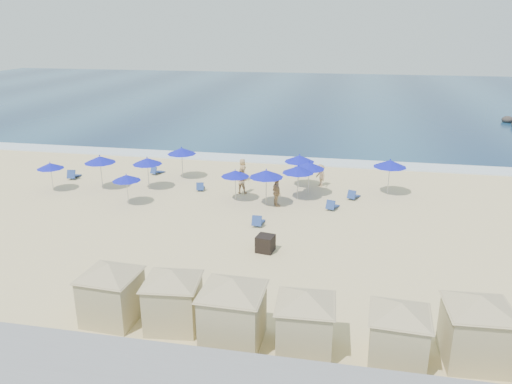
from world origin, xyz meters
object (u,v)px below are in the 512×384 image
(cabana_5, at_px, (478,320))
(umbrella_10, at_px, (390,164))
(umbrella_8, at_px, (298,169))
(cabana_4, at_px, (399,325))
(umbrella_7, at_px, (309,166))
(trash_bin, at_px, (265,243))
(cabana_3, at_px, (305,313))
(cabana_1, at_px, (173,291))
(umbrella_9, at_px, (299,159))
(umbrella_6, at_px, (266,174))
(cabana_2, at_px, (233,302))
(umbrella_3, at_px, (126,178))
(beachgoer_1, at_px, (277,192))
(umbrella_2, at_px, (147,161))
(beachgoer_2, at_px, (321,175))
(cabana_0, at_px, (110,285))
(umbrella_5, at_px, (235,173))
(umbrella_4, at_px, (182,151))
(beachgoer_0, at_px, (241,181))
(beachgoer_3, at_px, (242,170))
(umbrella_0, at_px, (50,166))

(cabana_5, distance_m, umbrella_10, 17.65)
(umbrella_8, bearing_deg, cabana_4, -71.84)
(cabana_4, xyz_separation_m, umbrella_7, (-4.62, 16.94, 0.62))
(trash_bin, distance_m, umbrella_8, 8.36)
(trash_bin, height_order, cabana_3, cabana_3)
(cabana_1, relative_size, umbrella_9, 1.72)
(trash_bin, height_order, umbrella_8, umbrella_8)
(umbrella_7, height_order, umbrella_10, umbrella_10)
(umbrella_6, relative_size, umbrella_10, 0.98)
(trash_bin, distance_m, cabana_2, 7.81)
(cabana_4, distance_m, umbrella_3, 20.35)
(umbrella_6, height_order, beachgoer_1, umbrella_6)
(umbrella_2, xyz_separation_m, beachgoer_2, (11.69, 2.99, -1.22))
(cabana_5, bearing_deg, umbrella_2, 139.59)
(cabana_0, distance_m, umbrella_5, 14.47)
(cabana_3, height_order, beachgoer_2, cabana_3)
(umbrella_4, height_order, beachgoer_0, umbrella_4)
(cabana_1, xyz_separation_m, beachgoer_3, (-1.53, 18.74, -0.67))
(umbrella_9, distance_m, beachgoer_1, 4.45)
(umbrella_4, bearing_deg, beachgoer_2, 0.44)
(cabana_0, height_order, umbrella_10, cabana_0)
(umbrella_5, xyz_separation_m, beachgoer_1, (2.79, -0.56, -0.92))
(cabana_5, height_order, umbrella_7, cabana_5)
(cabana_5, bearing_deg, umbrella_3, 146.06)
(umbrella_10, height_order, beachgoer_0, umbrella_10)
(cabana_2, bearing_deg, umbrella_0, 138.51)
(umbrella_7, bearing_deg, umbrella_0, -171.96)
(cabana_0, relative_size, umbrella_6, 1.72)
(umbrella_0, bearing_deg, cabana_2, -41.49)
(cabana_4, xyz_separation_m, umbrella_9, (-5.44, 18.59, 0.63))
(beachgoer_0, bearing_deg, umbrella_10, -169.45)
(beachgoer_0, bearing_deg, umbrella_9, -149.63)
(cabana_4, bearing_deg, cabana_5, 13.24)
(cabana_1, distance_m, umbrella_0, 19.61)
(cabana_5, xyz_separation_m, umbrella_5, (-11.73, 14.35, 0.26))
(cabana_1, height_order, beachgoer_0, cabana_1)
(cabana_3, relative_size, umbrella_0, 1.99)
(cabana_4, bearing_deg, beachgoer_0, 118.93)
(cabana_1, relative_size, umbrella_0, 2.00)
(umbrella_5, xyz_separation_m, beachgoer_2, (5.20, 4.16, -1.05))
(trash_bin, distance_m, umbrella_4, 14.09)
(trash_bin, distance_m, beachgoer_1, 6.67)
(cabana_4, xyz_separation_m, umbrella_4, (-14.20, 19.04, 0.65))
(cabana_3, xyz_separation_m, umbrella_5, (-6.04, 14.88, 0.37))
(cabana_3, relative_size, umbrella_9, 1.71)
(umbrella_3, bearing_deg, umbrella_5, 17.32)
(beachgoer_2, bearing_deg, cabana_3, -31.30)
(umbrella_5, bearing_deg, umbrella_4, 140.95)
(umbrella_2, relative_size, umbrella_8, 0.98)
(umbrella_10, bearing_deg, trash_bin, -122.29)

